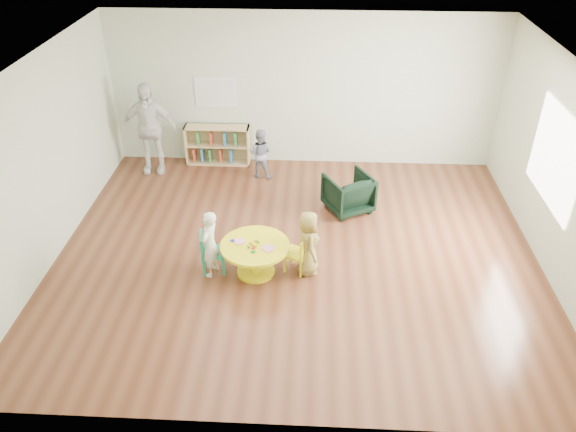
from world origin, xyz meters
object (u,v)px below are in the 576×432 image
object	(u,v)px
armchair	(348,193)
child_right	(308,243)
kid_chair_right	(299,253)
adult_caretaker	(149,128)
bookshelf	(217,145)
activity_table	(255,253)
child_left	(210,244)
toddler	(260,153)
kid_chair_left	(210,251)

from	to	relation	value
armchair	child_right	size ratio (longest dim) A/B	0.72
kid_chair_right	adult_caretaker	distance (m)	4.06
adult_caretaker	bookshelf	bearing A→B (deg)	14.83
activity_table	child_right	distance (m)	0.74
kid_chair_right	child_right	distance (m)	0.22
activity_table	child_left	world-z (taller)	child_left
child_right	toddler	xyz separation A→B (m)	(-0.92, 2.78, -0.03)
toddler	child_right	bearing A→B (deg)	118.79
kid_chair_left	child_left	xyz separation A→B (m)	(0.03, -0.07, 0.17)
activity_table	toddler	world-z (taller)	toddler
child_left	adult_caretaker	xyz separation A→B (m)	(-1.59, 3.01, 0.35)
adult_caretaker	kid_chair_left	bearing A→B (deg)	-66.21
activity_table	adult_caretaker	xyz separation A→B (m)	(-2.20, 2.96, 0.51)
child_left	toddler	world-z (taller)	child_left
activity_table	bookshelf	world-z (taller)	bookshelf
kid_chair_left	adult_caretaker	size ratio (longest dim) A/B	0.36
kid_chair_left	child_right	distance (m)	1.37
kid_chair_left	child_left	distance (m)	0.18
kid_chair_right	child_right	bearing A→B (deg)	-75.20
bookshelf	toddler	size ratio (longest dim) A/B	1.31
kid_chair_left	child_right	size ratio (longest dim) A/B	0.63
toddler	child_left	bearing A→B (deg)	92.26
activity_table	kid_chair_right	world-z (taller)	kid_chair_right
activity_table	kid_chair_left	size ratio (longest dim) A/B	1.56
child_left	toddler	distance (m)	2.92
kid_chair_left	kid_chair_right	distance (m)	1.24
activity_table	bookshelf	xyz separation A→B (m)	(-1.06, 3.36, 0.04)
bookshelf	adult_caretaker	size ratio (longest dim) A/B	0.71
kid_chair_right	child_left	distance (m)	1.24
armchair	child_right	xyz separation A→B (m)	(-0.62, -1.69, 0.17)
kid_chair_left	armchair	world-z (taller)	armchair
child_left	kid_chair_left	bearing A→B (deg)	-142.29
activity_table	adult_caretaker	distance (m)	3.73
activity_table	toddler	bearing A→B (deg)	93.88
adult_caretaker	armchair	bearing A→B (deg)	-22.97
activity_table	bookshelf	distance (m)	3.52
child_right	adult_caretaker	size ratio (longest dim) A/B	0.57
toddler	adult_caretaker	bearing A→B (deg)	7.08
toddler	kid_chair_left	bearing A→B (deg)	91.54
toddler	activity_table	bearing A→B (deg)	104.42
bookshelf	armchair	xyz separation A→B (m)	(2.41, -1.60, -0.05)
bookshelf	child_left	bearing A→B (deg)	-82.56
child_right	kid_chair_right	bearing A→B (deg)	68.96
armchair	toddler	world-z (taller)	toddler
activity_table	bookshelf	bearing A→B (deg)	107.47
kid_chair_left	child_left	bearing A→B (deg)	11.94
child_left	bookshelf	bearing A→B (deg)	-156.83
bookshelf	toddler	world-z (taller)	toddler
kid_chair_right	bookshelf	size ratio (longest dim) A/B	0.47
kid_chair_left	adult_caretaker	world-z (taller)	adult_caretaker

